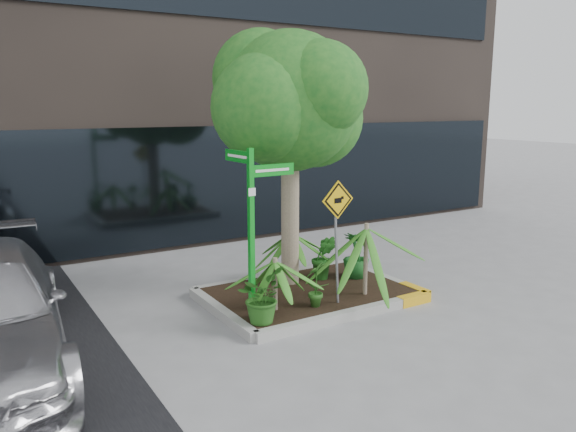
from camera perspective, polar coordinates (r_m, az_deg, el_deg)
ground at (r=9.08m, az=2.15°, el=-9.13°), size 80.00×80.00×0.00m
planter at (r=9.38m, az=2.41°, el=-7.79°), size 3.35×2.36×0.15m
tree at (r=9.30m, az=0.16°, el=11.53°), size 2.93×2.60×4.39m
palm_front at (r=8.96m, az=7.99°, el=-1.22°), size 1.32×1.32×1.46m
palm_left at (r=8.28m, az=-1.33°, el=-4.63°), size 0.90×0.90×1.00m
palm_back at (r=9.98m, az=0.34°, el=-1.77°), size 0.92×0.92×1.02m
shrub_a at (r=7.93m, az=-2.78°, el=-8.14°), size 0.96×0.96×0.76m
shrub_b at (r=9.99m, az=6.94°, el=-3.92°), size 0.59×0.59×0.82m
shrub_c at (r=8.55m, az=2.86°, el=-6.82°), size 0.49×0.49×0.72m
shrub_d at (r=9.84m, az=3.66°, el=-4.18°), size 0.61×0.61×0.79m
street_sign_post at (r=7.88m, az=-3.64°, el=-0.22°), size 0.77×0.76×2.58m
cattle_sign at (r=8.51m, az=5.02°, el=-0.49°), size 0.59×0.17×1.90m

